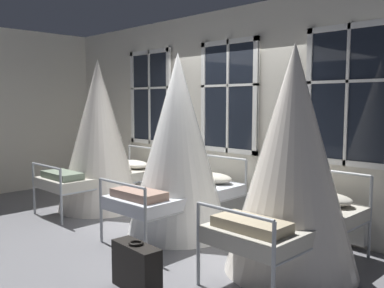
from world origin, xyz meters
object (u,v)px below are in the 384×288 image
at_px(cot_second, 178,148).
at_px(cot_third, 293,163).
at_px(cot_first, 99,137).
at_px(suitcase_dark, 136,267).

distance_m(cot_second, cot_third, 1.77).
height_order(cot_first, suitcase_dark, cot_first).
bearing_deg(cot_first, suitcase_dark, -117.58).
distance_m(cot_second, suitcase_dark, 2.01).
bearing_deg(cot_first, cot_second, -90.32).
xyz_separation_m(cot_first, cot_second, (1.89, 0.01, -0.02)).
bearing_deg(cot_third, cot_first, 90.02).
relative_size(cot_first, cot_third, 1.03).
bearing_deg(cot_third, suitcase_dark, 151.96).
bearing_deg(suitcase_dark, cot_third, 65.10).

